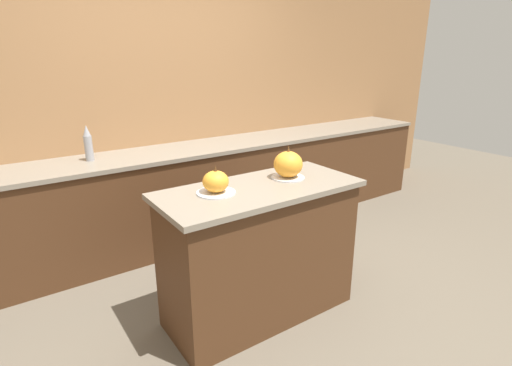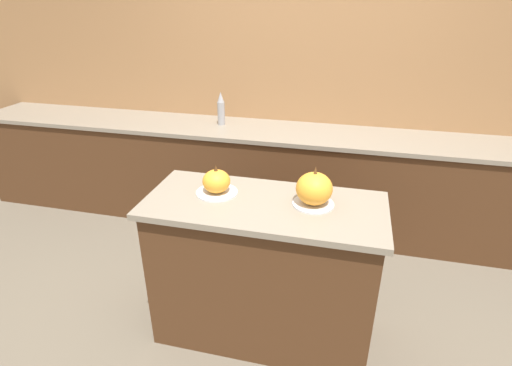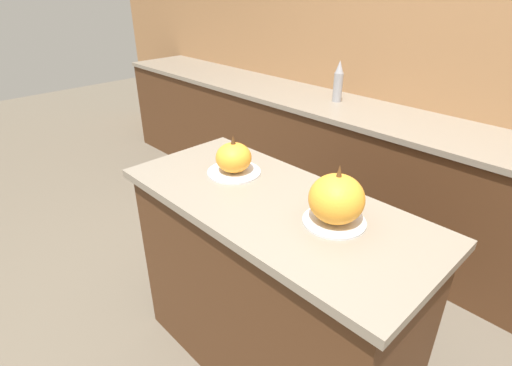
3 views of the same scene
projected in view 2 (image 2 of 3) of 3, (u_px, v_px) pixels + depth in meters
ground_plane at (263, 329)px, 2.53m from camera, size 12.00×12.00×0.00m
wall_back at (307, 80)px, 3.44m from camera, size 8.00×0.06×2.50m
kitchen_island at (263, 271)px, 2.33m from camera, size 1.30×0.58×0.91m
back_counter at (297, 180)px, 3.50m from camera, size 6.00×0.60×0.89m
pumpkin_cake_left at (216, 183)px, 2.22m from camera, size 0.23×0.23×0.17m
pumpkin_cake_right at (314, 189)px, 2.08m from camera, size 0.22×0.22×0.22m
bottle_tall at (221, 109)px, 3.44m from camera, size 0.06×0.06×0.28m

